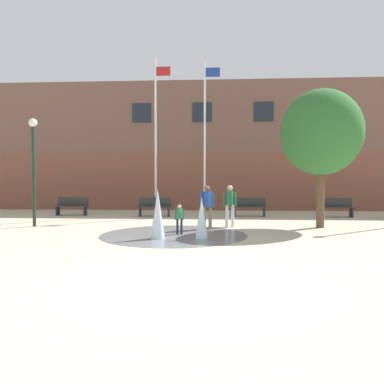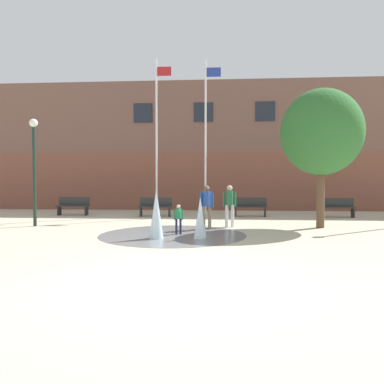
# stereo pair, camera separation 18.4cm
# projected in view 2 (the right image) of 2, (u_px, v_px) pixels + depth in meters

# --- Properties ---
(ground_plane) EXTENTS (100.00, 100.00, 0.00)m
(ground_plane) POSITION_uv_depth(u_px,v_px,m) (167.00, 281.00, 6.77)
(ground_plane) COLOR #BCB299
(library_building) EXTENTS (36.00, 6.05, 7.49)m
(library_building) POSITION_uv_depth(u_px,v_px,m) (205.00, 149.00, 24.48)
(library_building) COLOR brown
(library_building) RESTS_ON ground
(splash_fountain) EXTENTS (4.83, 4.83, 1.53)m
(splash_fountain) POSITION_uv_depth(u_px,v_px,m) (174.00, 221.00, 11.73)
(splash_fountain) COLOR gray
(splash_fountain) RESTS_ON ground
(park_bench_left_of_flagpoles) EXTENTS (1.60, 0.44, 0.91)m
(park_bench_left_of_flagpoles) POSITION_uv_depth(u_px,v_px,m) (73.00, 206.00, 18.79)
(park_bench_left_of_flagpoles) COLOR #28282D
(park_bench_left_of_flagpoles) RESTS_ON ground
(park_bench_center) EXTENTS (1.60, 0.44, 0.91)m
(park_bench_center) POSITION_uv_depth(u_px,v_px,m) (155.00, 206.00, 18.23)
(park_bench_center) COLOR #28282D
(park_bench_center) RESTS_ON ground
(park_bench_under_right_flagpole) EXTENTS (1.60, 0.44, 0.91)m
(park_bench_under_right_flagpole) POSITION_uv_depth(u_px,v_px,m) (250.00, 207.00, 18.14)
(park_bench_under_right_flagpole) COLOR #28282D
(park_bench_under_right_flagpole) RESTS_ON ground
(park_bench_far_right) EXTENTS (1.60, 0.44, 0.91)m
(park_bench_far_right) POSITION_uv_depth(u_px,v_px,m) (337.00, 207.00, 17.79)
(park_bench_far_right) COLOR #28282D
(park_bench_far_right) RESTS_ON ground
(adult_near_bench) EXTENTS (0.50, 0.38, 1.59)m
(adult_near_bench) POSITION_uv_depth(u_px,v_px,m) (207.00, 204.00, 13.63)
(adult_near_bench) COLOR #89755B
(adult_near_bench) RESTS_ON ground
(child_running) EXTENTS (0.31, 0.23, 0.99)m
(child_running) POSITION_uv_depth(u_px,v_px,m) (178.00, 217.00, 12.38)
(child_running) COLOR #1E233D
(child_running) RESTS_ON ground
(teen_by_trashcan) EXTENTS (0.50, 0.36, 1.59)m
(teen_by_trashcan) POSITION_uv_depth(u_px,v_px,m) (230.00, 203.00, 14.23)
(teen_by_trashcan) COLOR silver
(teen_by_trashcan) RESTS_ON ground
(flagpole_left) EXTENTS (0.80, 0.10, 7.81)m
(flagpole_left) POSITION_uv_depth(u_px,v_px,m) (157.00, 133.00, 18.74)
(flagpole_left) COLOR silver
(flagpole_left) RESTS_ON ground
(flagpole_right) EXTENTS (0.80, 0.10, 7.72)m
(flagpole_right) POSITION_uv_depth(u_px,v_px,m) (206.00, 133.00, 18.56)
(flagpole_right) COLOR silver
(flagpole_right) RESTS_ON ground
(lamp_post_left_lane) EXTENTS (0.32, 0.32, 4.14)m
(lamp_post_left_lane) POSITION_uv_depth(u_px,v_px,m) (34.00, 157.00, 14.40)
(lamp_post_left_lane) COLOR #192D23
(lamp_post_left_lane) RESTS_ON ground
(street_tree_near_building) EXTENTS (3.01, 3.01, 5.17)m
(street_tree_near_building) POSITION_uv_depth(u_px,v_px,m) (321.00, 133.00, 13.89)
(street_tree_near_building) COLOR brown
(street_tree_near_building) RESTS_ON ground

